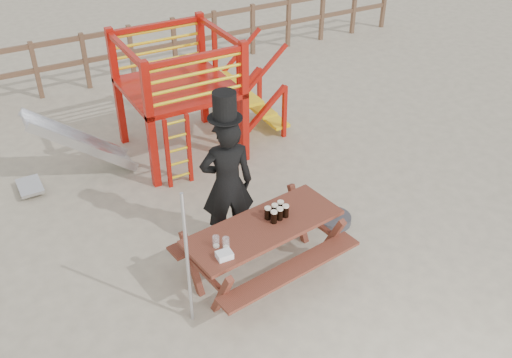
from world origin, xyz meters
name	(u,v)px	position (x,y,z in m)	size (l,w,h in m)	color
ground	(280,278)	(0.00, 0.00, 0.00)	(60.00, 60.00, 0.00)	#B6A98D
back_fence	(108,51)	(0.00, 7.00, 0.74)	(15.09, 0.09, 1.20)	brown
playground_fort	(175,96)	(0.12, 3.58, 1.07)	(4.71, 1.84, 2.10)	#AD140B
picnic_table	(263,243)	(-0.14, 0.20, 0.49)	(2.17, 1.63, 0.78)	brown
man_with_hat	(227,181)	(-0.24, 0.98, 1.02)	(0.80, 0.63, 2.28)	black
metal_pole	(187,261)	(-1.27, -0.07, 0.91)	(0.04, 0.04, 1.83)	#B2B2B7
parasol_base	(334,219)	(1.28, 0.61, 0.06)	(0.50, 0.50, 0.21)	#36373B
paper_bag	(224,255)	(-0.83, -0.09, 0.82)	(0.18, 0.14, 0.08)	white
stout_pints	(277,212)	(0.09, 0.26, 0.87)	(0.30, 0.22, 0.17)	black
empty_glasses	(221,243)	(-0.78, 0.09, 0.85)	(0.17, 0.16, 0.15)	silver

